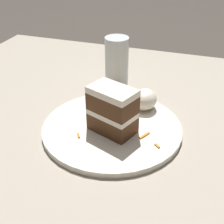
% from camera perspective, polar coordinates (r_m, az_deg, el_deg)
% --- Properties ---
extents(ground_plane, '(6.00, 6.00, 0.00)m').
position_cam_1_polar(ground_plane, '(0.68, 2.04, -5.34)').
color(ground_plane, '#38332D').
rests_on(ground_plane, ground).
extents(dining_table, '(0.97, 1.15, 0.03)m').
position_cam_1_polar(dining_table, '(0.67, 2.06, -4.34)').
color(dining_table, gray).
rests_on(dining_table, ground).
extents(plate, '(0.29, 0.29, 0.01)m').
position_cam_1_polar(plate, '(0.66, 0.00, -2.95)').
color(plate, silver).
rests_on(plate, dining_table).
extents(cake_slice, '(0.09, 0.11, 0.10)m').
position_cam_1_polar(cake_slice, '(0.62, 0.07, 0.34)').
color(cake_slice, '#4C2D19').
rests_on(cake_slice, plate).
extents(cream_dollop, '(0.06, 0.05, 0.05)m').
position_cam_1_polar(cream_dollop, '(0.71, 6.05, 2.31)').
color(cream_dollop, silver).
rests_on(cream_dollop, plate).
extents(orange_garnish, '(0.05, 0.05, 0.00)m').
position_cam_1_polar(orange_garnish, '(0.75, 1.31, 2.30)').
color(orange_garnish, orange).
rests_on(orange_garnish, plate).
extents(carrot_shreds_scatter, '(0.16, 0.17, 0.00)m').
position_cam_1_polar(carrot_shreds_scatter, '(0.66, 2.67, -2.10)').
color(carrot_shreds_scatter, orange).
rests_on(carrot_shreds_scatter, plate).
extents(drinking_glass, '(0.06, 0.06, 0.13)m').
position_cam_1_polar(drinking_glass, '(0.81, 0.86, 8.37)').
color(drinking_glass, silver).
rests_on(drinking_glass, dining_table).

